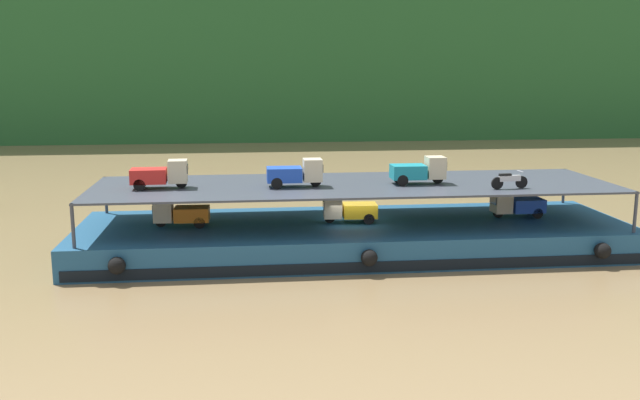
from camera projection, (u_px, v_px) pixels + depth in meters
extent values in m
plane|color=olive|center=(353.00, 251.00, 35.52)|extent=(400.00, 400.00, 0.00)
cube|color=#235628|center=(281.00, 19.00, 95.56)|extent=(145.14, 24.45, 31.98)
cube|color=navy|center=(354.00, 236.00, 35.37)|extent=(27.81, 8.42, 1.50)
cube|color=black|center=(368.00, 267.00, 31.32)|extent=(27.25, 0.06, 0.50)
sphere|color=black|center=(117.00, 266.00, 29.80)|extent=(0.77, 0.77, 0.77)
sphere|color=black|center=(369.00, 258.00, 31.02)|extent=(0.77, 0.77, 0.77)
sphere|color=black|center=(603.00, 251.00, 32.24)|extent=(0.77, 0.77, 0.77)
cylinder|color=#383D47|center=(564.00, 186.00, 40.11)|extent=(0.16, 0.16, 2.00)
cylinder|color=#383D47|center=(635.00, 212.00, 32.83)|extent=(0.16, 0.16, 2.00)
cylinder|color=#383D47|center=(106.00, 195.00, 37.25)|extent=(0.16, 0.16, 2.00)
cylinder|color=#383D47|center=(73.00, 226.00, 29.98)|extent=(0.16, 0.16, 2.00)
cube|color=#383D47|center=(354.00, 185.00, 34.86)|extent=(26.21, 7.62, 0.10)
cube|color=orange|center=(192.00, 214.00, 34.23)|extent=(1.73, 1.25, 0.70)
cube|color=beige|center=(163.00, 210.00, 34.08)|extent=(0.93, 1.03, 1.10)
cube|color=#19232D|center=(154.00, 208.00, 34.02)|extent=(0.06, 0.85, 0.38)
cylinder|color=black|center=(161.00, 221.00, 34.17)|extent=(0.56, 0.16, 0.56)
cylinder|color=black|center=(201.00, 218.00, 34.85)|extent=(0.56, 0.16, 0.56)
cylinder|color=black|center=(199.00, 223.00, 33.82)|extent=(0.56, 0.16, 0.56)
cube|color=gold|center=(360.00, 210.00, 35.09)|extent=(1.76, 1.28, 0.70)
cube|color=beige|center=(333.00, 207.00, 34.96)|extent=(0.95, 1.04, 1.10)
cube|color=#19232D|center=(323.00, 205.00, 34.91)|extent=(0.08, 0.85, 0.38)
cylinder|color=black|center=(330.00, 217.00, 35.06)|extent=(0.57, 0.17, 0.56)
cylinder|color=black|center=(366.00, 215.00, 35.70)|extent=(0.57, 0.17, 0.56)
cylinder|color=black|center=(369.00, 219.00, 34.66)|extent=(0.57, 0.17, 0.56)
cube|color=#1E47B7|center=(526.00, 205.00, 36.42)|extent=(1.73, 1.25, 0.70)
cube|color=beige|center=(502.00, 202.00, 36.19)|extent=(0.93, 1.03, 1.10)
cube|color=#19232D|center=(493.00, 200.00, 36.10)|extent=(0.06, 0.85, 0.38)
cylinder|color=black|center=(498.00, 212.00, 36.27)|extent=(0.56, 0.16, 0.56)
cylinder|color=black|center=(529.00, 209.00, 37.06)|extent=(0.56, 0.16, 0.56)
cylinder|color=black|center=(538.00, 213.00, 36.03)|extent=(0.56, 0.16, 0.56)
cube|color=red|center=(149.00, 176.00, 33.34)|extent=(1.74, 1.25, 0.70)
cube|color=#C6B793|center=(178.00, 171.00, 33.50)|extent=(0.93, 1.03, 1.10)
cube|color=#19232D|center=(188.00, 169.00, 33.55)|extent=(0.07, 0.85, 0.38)
cylinder|color=black|center=(181.00, 182.00, 33.63)|extent=(0.56, 0.16, 0.56)
cylinder|color=black|center=(139.00, 185.00, 32.84)|extent=(0.56, 0.16, 0.56)
cylinder|color=black|center=(142.00, 181.00, 33.87)|extent=(0.56, 0.16, 0.56)
cube|color=#1E47B7|center=(284.00, 174.00, 33.78)|extent=(1.70, 1.21, 0.70)
cube|color=beige|center=(313.00, 170.00, 33.90)|extent=(0.90, 1.00, 1.10)
cube|color=#19232D|center=(322.00, 168.00, 33.93)|extent=(0.04, 0.85, 0.38)
cylinder|color=black|center=(316.00, 181.00, 34.02)|extent=(0.56, 0.14, 0.56)
cylinder|color=black|center=(277.00, 183.00, 33.28)|extent=(0.56, 0.14, 0.56)
cylinder|color=black|center=(276.00, 180.00, 34.32)|extent=(0.56, 0.14, 0.56)
cube|color=teal|center=(408.00, 172.00, 34.65)|extent=(1.70, 1.20, 0.70)
cube|color=#C6B793|center=(435.00, 167.00, 34.77)|extent=(0.90, 1.00, 1.10)
cube|color=#19232D|center=(444.00, 165.00, 34.80)|extent=(0.04, 0.85, 0.38)
cylinder|color=black|center=(438.00, 178.00, 34.89)|extent=(0.56, 0.14, 0.56)
cylinder|color=black|center=(403.00, 180.00, 34.15)|extent=(0.56, 0.14, 0.56)
cylinder|color=black|center=(398.00, 177.00, 35.19)|extent=(0.56, 0.14, 0.56)
cylinder|color=black|center=(522.00, 182.00, 33.51)|extent=(0.61, 0.17, 0.60)
cylinder|color=black|center=(497.00, 183.00, 33.21)|extent=(0.61, 0.17, 0.60)
cube|color=#B7B7BC|center=(510.00, 178.00, 33.32)|extent=(1.12, 0.34, 0.28)
cube|color=black|center=(505.00, 175.00, 33.23)|extent=(0.62, 0.27, 0.12)
cylinder|color=#B2B2B7|center=(520.00, 171.00, 33.38)|extent=(0.11, 0.55, 0.04)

